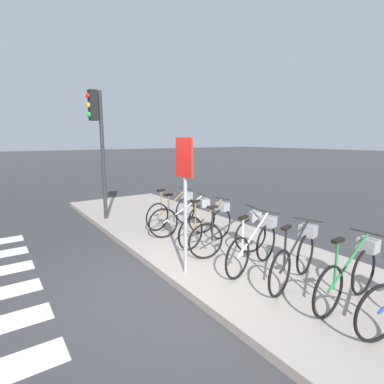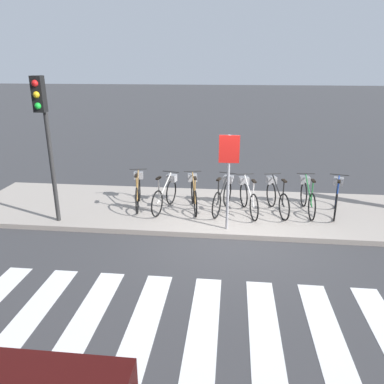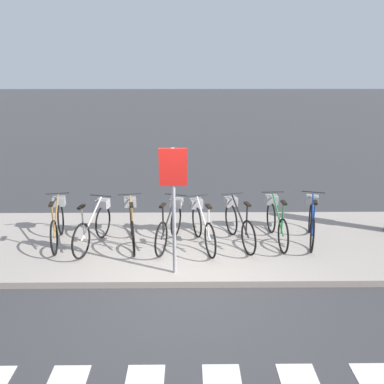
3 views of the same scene
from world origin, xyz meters
name	(u,v)px [view 1 (image 1 of 3)]	position (x,y,z in m)	size (l,w,h in m)	color
ground_plane	(176,289)	(0.00, 0.00, 0.00)	(120.00, 120.00, 0.00)	#38383A
sidewalk	(248,262)	(0.00, 1.54, 0.06)	(13.87, 3.09, 0.12)	#9E9389
parked_bicycle_0	(175,209)	(-2.54, 1.53, 0.55)	(0.48, 1.56, 0.97)	black
parked_bicycle_1	(187,216)	(-1.77, 1.39, 0.55)	(0.52, 1.55, 0.97)	black
parked_bicycle_2	(210,223)	(-1.06, 1.48, 0.55)	(0.48, 1.56, 0.97)	black
parked_bicycle_3	(233,233)	(-0.29, 1.44, 0.55)	(0.58, 1.54, 0.97)	black
parked_bicycle_4	(256,243)	(0.32, 1.38, 0.55)	(0.55, 1.54, 0.97)	black
parked_bicycle_5	(296,255)	(1.04, 1.49, 0.55)	(0.55, 1.54, 0.97)	black
parked_bicycle_6	(351,272)	(1.82, 1.58, 0.55)	(0.46, 1.58, 0.97)	black
traffic_light	(97,128)	(-4.22, 0.24, 2.54)	(0.24, 0.40, 3.35)	#2D2D2D
sign_post	(185,183)	(-0.17, 0.29, 1.60)	(0.44, 0.07, 2.16)	#99999E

